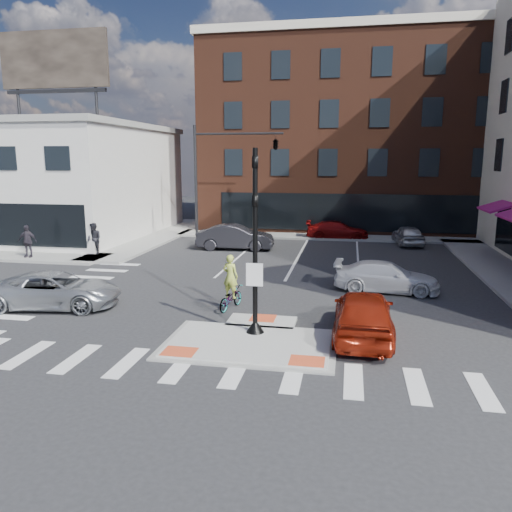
% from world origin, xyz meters
% --- Properties ---
extents(ground, '(120.00, 120.00, 0.00)m').
position_xyz_m(ground, '(0.00, 0.00, 0.00)').
color(ground, '#28282B').
rests_on(ground, ground).
extents(refuge_island, '(5.40, 4.65, 0.13)m').
position_xyz_m(refuge_island, '(0.00, -0.26, 0.05)').
color(refuge_island, gray).
rests_on(refuge_island, ground).
extents(sidewalk_nw, '(23.50, 20.50, 0.15)m').
position_xyz_m(sidewalk_nw, '(-16.76, 15.29, 0.08)').
color(sidewalk_nw, gray).
rests_on(sidewalk_nw, ground).
extents(sidewalk_n, '(26.00, 3.00, 0.15)m').
position_xyz_m(sidewalk_n, '(3.00, 22.00, 0.07)').
color(sidewalk_n, gray).
rests_on(sidewalk_n, ground).
extents(building_nw, '(20.40, 16.40, 14.40)m').
position_xyz_m(building_nw, '(-21.98, 19.98, 4.23)').
color(building_nw, silver).
rests_on(building_nw, ground).
extents(building_n, '(24.40, 18.40, 15.50)m').
position_xyz_m(building_n, '(3.00, 31.99, 7.80)').
color(building_n, '#4E2618').
rests_on(building_n, ground).
extents(building_far_left, '(10.00, 12.00, 10.00)m').
position_xyz_m(building_far_left, '(-4.00, 52.00, 5.00)').
color(building_far_left, slate).
rests_on(building_far_left, ground).
extents(building_far_right, '(12.00, 12.00, 12.00)m').
position_xyz_m(building_far_right, '(9.00, 54.00, 6.00)').
color(building_far_right, brown).
rests_on(building_far_right, ground).
extents(signal_pole, '(0.60, 0.60, 5.98)m').
position_xyz_m(signal_pole, '(0.00, 0.40, 2.36)').
color(signal_pole, black).
rests_on(signal_pole, refuge_island).
extents(mast_arm_signal, '(6.10, 2.24, 8.00)m').
position_xyz_m(mast_arm_signal, '(-3.47, 18.00, 6.21)').
color(mast_arm_signal, black).
rests_on(mast_arm_signal, ground).
extents(silver_suv, '(5.32, 3.04, 1.40)m').
position_xyz_m(silver_suv, '(-8.33, 2.10, 0.70)').
color(silver_suv, '#AEB2B6').
rests_on(silver_suv, ground).
extents(red_sedan, '(1.95, 4.76, 1.62)m').
position_xyz_m(red_sedan, '(3.50, 0.88, 0.81)').
color(red_sedan, maroon).
rests_on(red_sedan, ground).
extents(white_pickup, '(4.65, 2.15, 1.32)m').
position_xyz_m(white_pickup, '(4.62, 7.00, 0.66)').
color(white_pickup, white).
rests_on(white_pickup, ground).
extents(bg_car_dark, '(5.01, 2.03, 1.62)m').
position_xyz_m(bg_car_dark, '(-4.27, 15.89, 0.81)').
color(bg_car_dark, '#26262B').
rests_on(bg_car_dark, ground).
extents(bg_car_silver, '(2.06, 4.14, 1.36)m').
position_xyz_m(bg_car_silver, '(6.87, 19.75, 0.68)').
color(bg_car_silver, silver).
rests_on(bg_car_silver, ground).
extents(bg_car_red, '(4.55, 1.95, 1.31)m').
position_xyz_m(bg_car_red, '(2.07, 21.50, 0.65)').
color(bg_car_red, maroon).
rests_on(bg_car_red, ground).
extents(cyclist, '(1.01, 1.80, 2.17)m').
position_xyz_m(cyclist, '(-1.50, 3.14, 0.73)').
color(cyclist, '#3F3F44').
rests_on(cyclist, ground).
extents(pedestrian_a, '(1.13, 1.02, 1.89)m').
position_xyz_m(pedestrian_a, '(-12.00, 12.00, 1.09)').
color(pedestrian_a, black).
rests_on(pedestrian_a, sidewalk_nw).
extents(pedestrian_b, '(1.15, 0.60, 1.88)m').
position_xyz_m(pedestrian_b, '(-15.36, 10.44, 1.09)').
color(pedestrian_b, '#2F2A34').
rests_on(pedestrian_b, sidewalk_nw).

